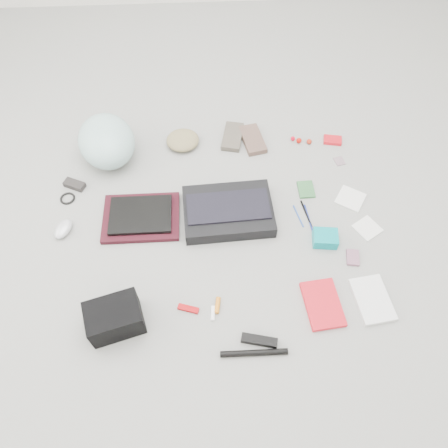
{
  "coord_description": "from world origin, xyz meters",
  "views": [
    {
      "loc": [
        -0.06,
        -1.14,
        1.76
      ],
      "look_at": [
        0.0,
        0.0,
        0.05
      ],
      "focal_mm": 35.0,
      "sensor_mm": 36.0,
      "label": 1
    }
  ],
  "objects_px": {
    "camera_bag": "(115,318)",
    "laptop": "(141,215)",
    "messenger_bag": "(228,211)",
    "bike_helmet": "(107,141)",
    "accordion_wallet": "(325,238)",
    "book_red": "(323,304)"
  },
  "relations": [
    {
      "from": "bike_helmet",
      "to": "laptop",
      "type": "bearing_deg",
      "value": -84.83
    },
    {
      "from": "camera_bag",
      "to": "book_red",
      "type": "distance_m",
      "value": 0.88
    },
    {
      "from": "laptop",
      "to": "camera_bag",
      "type": "relative_size",
      "value": 1.36
    },
    {
      "from": "messenger_bag",
      "to": "bike_helmet",
      "type": "xyz_separation_m",
      "value": [
        -0.61,
        0.43,
        0.07
      ]
    },
    {
      "from": "laptop",
      "to": "bike_helmet",
      "type": "distance_m",
      "value": 0.47
    },
    {
      "from": "messenger_bag",
      "to": "laptop",
      "type": "relative_size",
      "value": 1.44
    },
    {
      "from": "messenger_bag",
      "to": "camera_bag",
      "type": "relative_size",
      "value": 1.96
    },
    {
      "from": "bike_helmet",
      "to": "camera_bag",
      "type": "bearing_deg",
      "value": -101.58
    },
    {
      "from": "book_red",
      "to": "messenger_bag",
      "type": "bearing_deg",
      "value": 121.38
    },
    {
      "from": "camera_bag",
      "to": "book_red",
      "type": "relative_size",
      "value": 0.98
    },
    {
      "from": "accordion_wallet",
      "to": "messenger_bag",
      "type": "bearing_deg",
      "value": 165.3
    },
    {
      "from": "camera_bag",
      "to": "messenger_bag",
      "type": "bearing_deg",
      "value": 31.48
    },
    {
      "from": "messenger_bag",
      "to": "accordion_wallet",
      "type": "height_order",
      "value": "messenger_bag"
    },
    {
      "from": "laptop",
      "to": "book_red",
      "type": "height_order",
      "value": "laptop"
    },
    {
      "from": "laptop",
      "to": "camera_bag",
      "type": "bearing_deg",
      "value": -97.67
    },
    {
      "from": "camera_bag",
      "to": "laptop",
      "type": "bearing_deg",
      "value": 66.81
    },
    {
      "from": "laptop",
      "to": "bike_helmet",
      "type": "height_order",
      "value": "bike_helmet"
    },
    {
      "from": "messenger_bag",
      "to": "laptop",
      "type": "height_order",
      "value": "messenger_bag"
    },
    {
      "from": "laptop",
      "to": "book_red",
      "type": "relative_size",
      "value": 1.34
    },
    {
      "from": "messenger_bag",
      "to": "accordion_wallet",
      "type": "distance_m",
      "value": 0.48
    },
    {
      "from": "bike_helmet",
      "to": "book_red",
      "type": "xyz_separation_m",
      "value": [
        0.99,
        -0.92,
        -0.1
      ]
    },
    {
      "from": "bike_helmet",
      "to": "book_red",
      "type": "bearing_deg",
      "value": -61.46
    }
  ]
}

